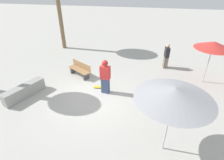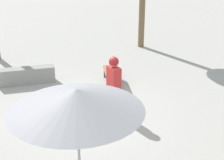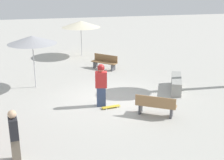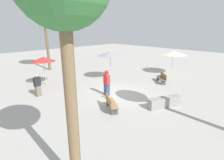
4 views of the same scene
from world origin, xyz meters
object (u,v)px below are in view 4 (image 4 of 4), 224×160
(bench_far, at_px, (111,103))
(shade_umbrella_red, at_px, (43,59))
(skateboard, at_px, (107,97))
(concrete_ledge, at_px, (164,102))
(bystander_watching, at_px, (38,85))
(palm_tree_center_left, at_px, (44,13))
(shade_umbrella_cream, at_px, (173,53))
(skater_main, at_px, (107,82))
(shade_umbrella_grey, at_px, (110,54))
(bench_near, at_px, (162,78))

(bench_far, xyz_separation_m, shade_umbrella_red, (-7.23, -0.62, 1.80))
(skateboard, relative_size, concrete_ledge, 0.38)
(shade_umbrella_red, distance_m, bystander_watching, 2.90)
(skateboard, relative_size, palm_tree_center_left, 0.11)
(skateboard, height_order, shade_umbrella_red, shade_umbrella_red)
(shade_umbrella_cream, bearing_deg, skater_main, -92.19)
(skateboard, bearing_deg, skater_main, 125.42)
(skater_main, distance_m, concrete_ledge, 4.15)
(concrete_ledge, height_order, shade_umbrella_grey, shade_umbrella_grey)
(skater_main, distance_m, shade_umbrella_red, 5.85)
(bench_near, distance_m, shade_umbrella_grey, 5.09)
(skateboard, bearing_deg, shade_umbrella_grey, 123.00)
(shade_umbrella_grey, height_order, palm_tree_center_left, palm_tree_center_left)
(skateboard, xyz_separation_m, bystander_watching, (-3.63, -3.23, 0.76))
(concrete_ledge, distance_m, bench_near, 5.12)
(bench_far, distance_m, palm_tree_center_left, 13.78)
(shade_umbrella_grey, distance_m, palm_tree_center_left, 8.85)
(skateboard, distance_m, shade_umbrella_cream, 9.66)
(bench_far, bearing_deg, shade_umbrella_cream, 130.09)
(concrete_ledge, xyz_separation_m, bench_far, (-2.03, -2.60, 0.11))
(concrete_ledge, relative_size, shade_umbrella_grey, 0.83)
(shade_umbrella_cream, xyz_separation_m, palm_tree_center_left, (-10.75, -8.33, 4.00))
(bench_far, relative_size, shade_umbrella_cream, 0.60)
(shade_umbrella_grey, height_order, bystander_watching, shade_umbrella_grey)
(shade_umbrella_red, relative_size, shade_umbrella_grey, 0.93)
(bench_far, bearing_deg, bench_near, 127.00)
(skater_main, xyz_separation_m, bench_near, (1.26, 5.49, -0.57))
(bystander_watching, bearing_deg, bench_near, 145.10)
(shade_umbrella_red, bearing_deg, shade_umbrella_grey, 63.52)
(bench_near, bearing_deg, palm_tree_center_left, 65.62)
(shade_umbrella_cream, distance_m, palm_tree_center_left, 14.17)
(concrete_ledge, height_order, bench_far, bench_far)
(bench_near, relative_size, bystander_watching, 0.89)
(shade_umbrella_cream, bearing_deg, shade_umbrella_grey, -117.36)
(shade_umbrella_red, bearing_deg, bench_near, 49.01)
(bystander_watching, bearing_deg, bench_far, 103.87)
(shade_umbrella_grey, bearing_deg, bench_near, 31.17)
(concrete_ledge, height_order, shade_umbrella_red, shade_umbrella_red)
(shade_umbrella_red, height_order, palm_tree_center_left, palm_tree_center_left)
(skateboard, relative_size, shade_umbrella_red, 0.34)
(shade_umbrella_red, bearing_deg, bench_far, 4.88)
(skateboard, bearing_deg, palm_tree_center_left, 164.92)
(bystander_watching, bearing_deg, shade_umbrella_grey, 167.19)
(bench_far, xyz_separation_m, bystander_watching, (-5.19, -2.12, 0.39))
(shade_umbrella_cream, relative_size, bystander_watching, 1.61)
(skater_main, relative_size, bystander_watching, 1.12)
(shade_umbrella_red, bearing_deg, skater_main, 21.38)
(bystander_watching, bearing_deg, concrete_ledge, 114.84)
(bench_far, bearing_deg, shade_umbrella_grey, 167.54)
(shade_umbrella_red, xyz_separation_m, shade_umbrella_grey, (2.56, 5.14, 0.18))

